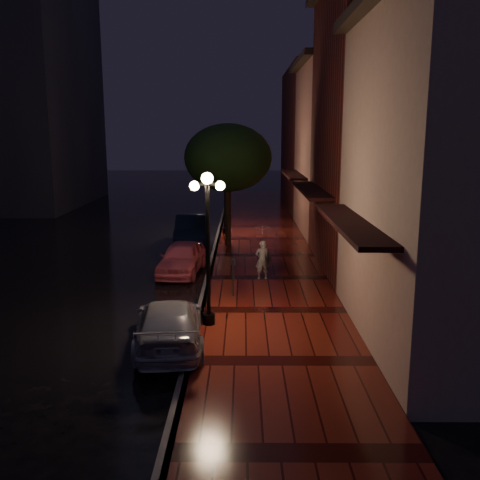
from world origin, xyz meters
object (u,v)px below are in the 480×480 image
(streetlamp_near, at_px, (208,240))
(silver_car, at_px, (169,324))
(streetlamp_far, at_px, (225,188))
(street_tree, at_px, (228,160))
(pink_car, at_px, (182,258))
(parking_meter, at_px, (233,274))
(woman_with_umbrella, at_px, (262,244))
(navy_car, at_px, (193,231))

(streetlamp_near, bearing_deg, silver_car, -126.68)
(streetlamp_far, height_order, street_tree, street_tree)
(pink_car, height_order, parking_meter, parking_meter)
(streetlamp_near, bearing_deg, parking_meter, 76.43)
(silver_car, xyz_separation_m, woman_with_umbrella, (2.64, 6.09, 0.88))
(streetlamp_near, xyz_separation_m, parking_meter, (0.65, 2.69, -1.69))
(navy_car, distance_m, woman_with_umbrella, 7.35)
(streetlamp_far, height_order, parking_meter, streetlamp_far)
(streetlamp_far, height_order, woman_with_umbrella, streetlamp_far)
(streetlamp_far, xyz_separation_m, navy_car, (-1.52, -2.62, -1.84))
(pink_car, height_order, navy_car, navy_car)
(streetlamp_near, distance_m, street_tree, 11.12)
(pink_car, relative_size, silver_car, 0.88)
(streetlamp_far, distance_m, street_tree, 3.44)
(streetlamp_far, bearing_deg, streetlamp_near, -90.00)
(pink_car, distance_m, navy_car, 5.29)
(streetlamp_far, distance_m, pink_car, 8.27)
(street_tree, relative_size, woman_with_umbrella, 2.85)
(pink_car, relative_size, woman_with_umbrella, 1.85)
(woman_with_umbrella, bearing_deg, navy_car, -73.63)
(pink_car, xyz_separation_m, silver_car, (0.51, -7.37, -0.02))
(silver_car, bearing_deg, streetlamp_near, -133.13)
(streetlamp_near, relative_size, parking_meter, 3.42)
(street_tree, height_order, navy_car, street_tree)
(streetlamp_near, bearing_deg, woman_with_umbrella, 70.66)
(streetlamp_near, distance_m, parking_meter, 3.24)
(pink_car, distance_m, silver_car, 7.39)
(pink_car, height_order, woman_with_umbrella, woman_with_umbrella)
(woman_with_umbrella, xyz_separation_m, parking_meter, (-1.04, -2.12, -0.58))
(streetlamp_far, height_order, navy_car, streetlamp_far)
(streetlamp_near, relative_size, pink_car, 1.15)
(street_tree, height_order, silver_car, street_tree)
(woman_with_umbrella, bearing_deg, pink_car, -31.86)
(street_tree, bearing_deg, woman_with_umbrella, -76.95)
(streetlamp_far, relative_size, parking_meter, 3.42)
(navy_car, bearing_deg, street_tree, -15.42)
(streetlamp_near, xyz_separation_m, silver_car, (-0.95, -1.28, -1.98))
(streetlamp_near, bearing_deg, streetlamp_far, 90.00)
(streetlamp_far, relative_size, street_tree, 0.74)
(street_tree, relative_size, silver_car, 1.36)
(woman_with_umbrella, bearing_deg, street_tree, -86.67)
(pink_car, bearing_deg, street_tree, 76.18)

